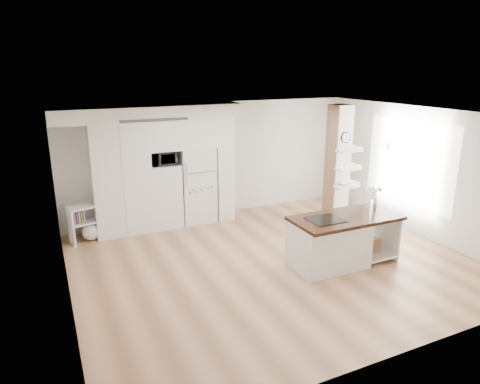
% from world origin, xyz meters
% --- Properties ---
extents(floor, '(7.00, 6.00, 0.01)m').
position_xyz_m(floor, '(0.00, 0.00, 0.00)').
color(floor, tan).
rests_on(floor, ground).
extents(room, '(7.04, 6.04, 2.72)m').
position_xyz_m(room, '(0.00, 0.00, 1.86)').
color(room, white).
rests_on(room, ground).
extents(cabinet_wall, '(4.00, 0.71, 2.70)m').
position_xyz_m(cabinet_wall, '(-1.45, 2.67, 1.51)').
color(cabinet_wall, white).
rests_on(cabinet_wall, floor).
extents(refrigerator, '(0.78, 0.69, 1.75)m').
position_xyz_m(refrigerator, '(-0.53, 2.68, 0.88)').
color(refrigerator, white).
rests_on(refrigerator, floor).
extents(column, '(0.69, 0.90, 2.70)m').
position_xyz_m(column, '(2.38, 1.13, 1.35)').
color(column, silver).
rests_on(column, floor).
extents(window, '(0.00, 2.40, 2.40)m').
position_xyz_m(window, '(3.48, 0.30, 1.50)').
color(window, white).
rests_on(window, room).
extents(pendant_light, '(0.12, 0.12, 0.10)m').
position_xyz_m(pendant_light, '(1.70, 0.15, 2.12)').
color(pendant_light, white).
rests_on(pendant_light, room).
extents(kitchen_island, '(2.00, 0.96, 1.47)m').
position_xyz_m(kitchen_island, '(0.94, -0.56, 0.47)').
color(kitchen_island, white).
rests_on(kitchen_island, floor).
extents(bookshelf, '(0.71, 0.51, 0.76)m').
position_xyz_m(bookshelf, '(-2.97, 2.51, 0.33)').
color(bookshelf, white).
rests_on(bookshelf, floor).
extents(floor_plant_a, '(0.29, 0.24, 0.50)m').
position_xyz_m(floor_plant_a, '(2.31, 0.31, 0.25)').
color(floor_plant_a, '#327E34').
rests_on(floor_plant_a, floor).
extents(floor_plant_b, '(0.28, 0.28, 0.50)m').
position_xyz_m(floor_plant_b, '(2.79, 0.94, 0.25)').
color(floor_plant_b, '#327E34').
rests_on(floor_plant_b, floor).
extents(microwave, '(0.54, 0.37, 0.30)m').
position_xyz_m(microwave, '(-1.27, 2.62, 1.57)').
color(microwave, '#2D2D2D').
rests_on(microwave, cabinet_wall).
extents(shelf_plant, '(0.27, 0.23, 0.30)m').
position_xyz_m(shelf_plant, '(2.63, 1.30, 1.52)').
color(shelf_plant, '#327E34').
rests_on(shelf_plant, column).
extents(decor_bowl, '(0.22, 0.22, 0.05)m').
position_xyz_m(decor_bowl, '(2.30, 0.90, 1.00)').
color(decor_bowl, white).
rests_on(decor_bowl, column).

